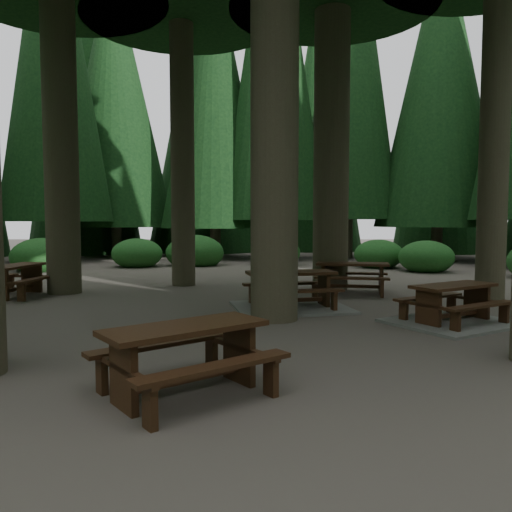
{
  "coord_description": "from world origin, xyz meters",
  "views": [
    {
      "loc": [
        0.46,
        -8.61,
        1.75
      ],
      "look_at": [
        0.48,
        0.73,
        1.1
      ],
      "focal_mm": 35.0,
      "sensor_mm": 36.0,
      "label": 1
    }
  ],
  "objects_px": {
    "picnic_table_a": "(453,311)",
    "picnic_table_e": "(186,349)",
    "picnic_table_c": "(291,296)",
    "picnic_table_d": "(352,273)",
    "picnic_table_b": "(15,276)"
  },
  "relations": [
    {
      "from": "picnic_table_a",
      "to": "picnic_table_e",
      "type": "relative_size",
      "value": 1.22
    },
    {
      "from": "picnic_table_c",
      "to": "picnic_table_e",
      "type": "height_order",
      "value": "picnic_table_c"
    },
    {
      "from": "picnic_table_d",
      "to": "picnic_table_e",
      "type": "distance_m",
      "value": 7.76
    },
    {
      "from": "picnic_table_b",
      "to": "picnic_table_c",
      "type": "xyz_separation_m",
      "value": [
        6.32,
        -1.67,
        -0.23
      ]
    },
    {
      "from": "picnic_table_b",
      "to": "picnic_table_c",
      "type": "distance_m",
      "value": 6.54
    },
    {
      "from": "picnic_table_a",
      "to": "picnic_table_c",
      "type": "height_order",
      "value": "picnic_table_c"
    },
    {
      "from": "picnic_table_a",
      "to": "picnic_table_c",
      "type": "relative_size",
      "value": 1.01
    },
    {
      "from": "picnic_table_a",
      "to": "picnic_table_e",
      "type": "bearing_deg",
      "value": -170.37
    },
    {
      "from": "picnic_table_a",
      "to": "picnic_table_b",
      "type": "relative_size",
      "value": 1.4
    },
    {
      "from": "picnic_table_b",
      "to": "picnic_table_c",
      "type": "relative_size",
      "value": 0.72
    },
    {
      "from": "picnic_table_c",
      "to": "picnic_table_e",
      "type": "xyz_separation_m",
      "value": [
        -1.42,
        -4.97,
        0.22
      ]
    },
    {
      "from": "picnic_table_c",
      "to": "picnic_table_a",
      "type": "bearing_deg",
      "value": -40.87
    },
    {
      "from": "picnic_table_b",
      "to": "picnic_table_e",
      "type": "relative_size",
      "value": 0.87
    },
    {
      "from": "picnic_table_b",
      "to": "picnic_table_e",
      "type": "distance_m",
      "value": 8.25
    },
    {
      "from": "picnic_table_a",
      "to": "picnic_table_b",
      "type": "height_order",
      "value": "picnic_table_b"
    }
  ]
}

